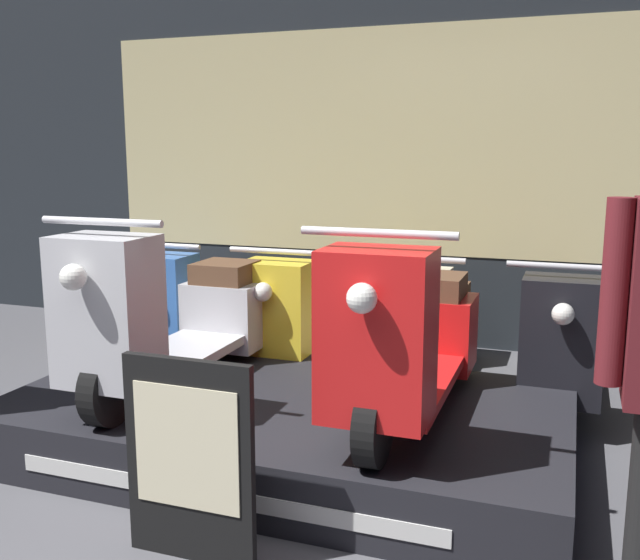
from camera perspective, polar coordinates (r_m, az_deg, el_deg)
name	(u,v)px	position (r m, az deg, el deg)	size (l,w,h in m)	color
shop_wall_back	(389,136)	(5.58, 5.51, 11.41)	(8.50, 0.09, 3.20)	#23282D
display_platform	(287,426)	(3.62, -2.69, -11.56)	(2.71, 1.50, 0.29)	black
scooter_display_left	(172,318)	(3.70, -11.78, -3.00)	(0.60, 1.58, 0.92)	black
scooter_display_right	(407,340)	(3.25, 6.96, -4.75)	(0.60, 1.58, 0.92)	black
scooter_backrow_0	(202,311)	(5.13, -9.46, -2.49)	(0.60, 1.58, 0.92)	black
scooter_backrow_1	(308,321)	(4.80, -0.95, -3.26)	(0.60, 1.58, 0.92)	black
scooter_backrow_2	(428,331)	(4.58, 8.61, -4.04)	(0.60, 1.58, 0.92)	black
scooter_backrow_3	(562,342)	(4.50, 18.81, -4.75)	(0.60, 1.58, 0.92)	black
price_sign_board	(189,460)	(2.71, -10.42, -13.98)	(0.51, 0.04, 0.77)	black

